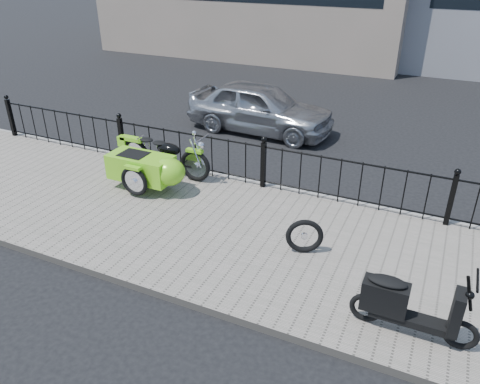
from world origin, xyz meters
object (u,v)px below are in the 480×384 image
at_px(spare_tire, 304,236).
at_px(scooter, 405,306).
at_px(motorcycle_sidecar, 153,166).
at_px(sedan_car, 260,107).

bearing_deg(spare_tire, scooter, -34.63).
xyz_separation_m(motorcycle_sidecar, spare_tire, (3.48, -0.93, -0.18)).
height_order(motorcycle_sidecar, scooter, scooter).
bearing_deg(motorcycle_sidecar, sedan_car, 82.63).
xyz_separation_m(scooter, spare_tire, (-1.66, 1.15, -0.11)).
height_order(scooter, sedan_car, sedan_car).
xyz_separation_m(scooter, sedan_car, (-4.60, 6.32, 0.14)).
distance_m(scooter, spare_tire, 2.02).
xyz_separation_m(spare_tire, sedan_car, (-2.93, 5.17, 0.25)).
xyz_separation_m(motorcycle_sidecar, scooter, (5.15, -2.08, -0.07)).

